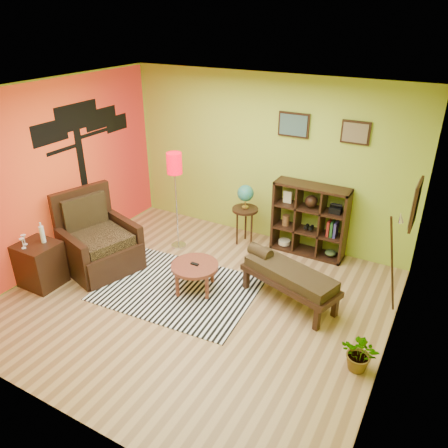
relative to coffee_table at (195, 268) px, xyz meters
The scene contains 11 objects.
ground 0.45m from the coffee_table, 56.32° to the right, with size 5.00×5.00×0.00m, color tan.
room_shell 1.46m from the coffee_table, 74.29° to the right, with size 5.04×4.54×2.82m.
zebra_rug 0.44m from the coffee_table, 150.50° to the right, with size 2.19×1.60×0.01m, color white.
coffee_table is the anchor object (origin of this frame).
armchair 1.67m from the coffee_table, behind, with size 1.24×1.23×1.21m.
side_cabinet 2.26m from the coffee_table, 154.69° to the right, with size 0.56×0.51×0.98m.
floor_lamp 1.65m from the coffee_table, 134.98° to the left, with size 0.25×0.25×1.65m.
globe_table 1.66m from the coffee_table, 90.19° to the left, with size 0.44×0.44×1.07m.
cube_shelf 2.11m from the coffee_table, 59.33° to the left, with size 1.20×0.35×1.20m.
bench 1.31m from the coffee_table, 17.31° to the left, with size 1.49×0.91×0.65m.
potted_plant 2.50m from the coffee_table, ahead, with size 0.41×0.46×0.36m, color #26661E.
Camera 1 is at (2.76, -4.17, 3.67)m, focal length 35.00 mm.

